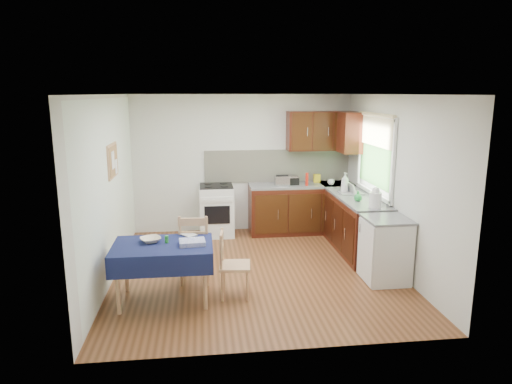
{
  "coord_description": "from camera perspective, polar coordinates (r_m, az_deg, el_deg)",
  "views": [
    {
      "loc": [
        -0.74,
        -6.16,
        2.52
      ],
      "look_at": [
        0.03,
        0.24,
        1.12
      ],
      "focal_mm": 32.0,
      "sensor_mm": 36.0,
      "label": 1
    }
  ],
  "objects": [
    {
      "name": "soap_bottle_a",
      "position": [
        7.68,
        11.04,
        1.15
      ],
      "size": [
        0.15,
        0.15,
        0.33
      ],
      "primitive_type": "imported",
      "rotation": [
        0.0,
        0.0,
        0.16
      ],
      "color": "white",
      "rests_on": "worktop_right"
    },
    {
      "name": "tea_towel",
      "position": [
        5.59,
        -7.97,
        -6.24
      ],
      "size": [
        0.33,
        0.26,
        0.05
      ],
      "primitive_type": "cube",
      "rotation": [
        0.0,
        0.0,
        0.08
      ],
      "color": "navy",
      "rests_on": "dining_table"
    },
    {
      "name": "book",
      "position": [
        5.91,
        -8.95,
        -5.45
      ],
      "size": [
        0.23,
        0.24,
        0.01
      ],
      "primitive_type": "imported",
      "rotation": [
        0.0,
        0.0,
        0.65
      ],
      "color": "white",
      "rests_on": "dining_table"
    },
    {
      "name": "wall_right",
      "position": [
        6.86,
        16.85,
        1.09
      ],
      "size": [
        0.02,
        4.2,
        2.5
      ],
      "primitive_type": "cube",
      "color": "silver",
      "rests_on": "ground"
    },
    {
      "name": "yellow_packet",
      "position": [
        8.49,
        7.62,
        1.7
      ],
      "size": [
        0.12,
        0.08,
        0.15
      ],
      "primitive_type": "cube",
      "rotation": [
        0.0,
        0.0,
        0.04
      ],
      "color": "yellow",
      "rests_on": "worktop_back"
    },
    {
      "name": "dish_rack",
      "position": [
        7.64,
        11.79,
        -0.05
      ],
      "size": [
        0.37,
        0.29,
        0.18
      ],
      "rotation": [
        0.0,
        0.0,
        -0.16
      ],
      "color": "gray",
      "rests_on": "worktop_right"
    },
    {
      "name": "corkboard",
      "position": [
        6.64,
        -17.47,
        3.75
      ],
      "size": [
        0.04,
        0.62,
        0.47
      ],
      "color": "tan",
      "rests_on": "wall_left"
    },
    {
      "name": "chair_near",
      "position": [
        5.77,
        -3.1,
        -8.76
      ],
      "size": [
        0.41,
        0.41,
        0.85
      ],
      "rotation": [
        0.0,
        0.0,
        1.47
      ],
      "color": "tan",
      "rests_on": "ground"
    },
    {
      "name": "worktop_right",
      "position": [
        7.42,
        12.56,
        -0.78
      ],
      "size": [
        0.6,
        1.7,
        0.04
      ],
      "primitive_type": "cube",
      "color": "slate",
      "rests_on": "base_cabinets"
    },
    {
      "name": "cup",
      "position": [
        8.3,
        9.38,
        1.2
      ],
      "size": [
        0.14,
        0.14,
        0.1
      ],
      "primitive_type": "imported",
      "rotation": [
        0.0,
        0.0,
        0.17
      ],
      "color": "white",
      "rests_on": "worktop_back"
    },
    {
      "name": "worktop_corner",
      "position": [
        8.49,
        10.02,
        0.95
      ],
      "size": [
        0.6,
        0.6,
        0.04
      ],
      "primitive_type": "cube",
      "color": "slate",
      "rests_on": "base_cabinets"
    },
    {
      "name": "soap_bottle_b",
      "position": [
        7.76,
        11.17,
        0.71
      ],
      "size": [
        0.12,
        0.11,
        0.19
      ],
      "primitive_type": "imported",
      "rotation": [
        0.0,
        0.0,
        2.02
      ],
      "color": "#1B50A1",
      "rests_on": "worktop_right"
    },
    {
      "name": "dining_table",
      "position": [
        5.7,
        -11.56,
        -7.43
      ],
      "size": [
        1.2,
        0.81,
        0.73
      ],
      "rotation": [
        0.0,
        0.0,
        0.12
      ],
      "color": "#0F0E39",
      "rests_on": "ground"
    },
    {
      "name": "chair_far",
      "position": [
        6.2,
        -7.68,
        -6.77
      ],
      "size": [
        0.46,
        0.46,
        0.96
      ],
      "rotation": [
        0.0,
        0.0,
        3.07
      ],
      "color": "tan",
      "rests_on": "ground"
    },
    {
      "name": "stove",
      "position": [
        8.23,
        -4.94,
        -2.27
      ],
      "size": [
        0.6,
        0.61,
        0.92
      ],
      "color": "white",
      "rests_on": "ground"
    },
    {
      "name": "base_cabinets",
      "position": [
        7.99,
        8.65,
        -3.03
      ],
      "size": [
        1.9,
        2.3,
        0.86
      ],
      "color": "black",
      "rests_on": "ground"
    },
    {
      "name": "worktop_back",
      "position": [
        8.32,
        5.73,
        0.86
      ],
      "size": [
        1.9,
        0.6,
        0.04
      ],
      "primitive_type": "cube",
      "color": "slate",
      "rests_on": "base_cabinets"
    },
    {
      "name": "sandwich_press",
      "position": [
        8.28,
        4.36,
        1.52
      ],
      "size": [
        0.27,
        0.23,
        0.16
      ],
      "rotation": [
        0.0,
        0.0,
        0.14
      ],
      "color": "black",
      "rests_on": "worktop_back"
    },
    {
      "name": "soap_bottle_c",
      "position": [
        7.13,
        12.62,
        -0.51
      ],
      "size": [
        0.16,
        0.16,
        0.16
      ],
      "primitive_type": "imported",
      "rotation": [
        0.0,
        0.0,
        3.59
      ],
      "color": "green",
      "rests_on": "worktop_right"
    },
    {
      "name": "ceiling",
      "position": [
        6.21,
        0.03,
        12.1
      ],
      "size": [
        4.0,
        4.2,
        0.02
      ],
      "primitive_type": "cube",
      "color": "white",
      "rests_on": "wall_back"
    },
    {
      "name": "upper_cabinets",
      "position": [
        8.3,
        9.1,
        7.5
      ],
      "size": [
        1.2,
        0.85,
        0.7
      ],
      "color": "black",
      "rests_on": "wall_back"
    },
    {
      "name": "window",
      "position": [
        7.43,
        14.69,
        5.17
      ],
      "size": [
        0.04,
        1.48,
        1.26
      ],
      "color": "#2A5623",
      "rests_on": "wall_right"
    },
    {
      "name": "fridge",
      "position": [
        6.46,
        15.89,
        -6.96
      ],
      "size": [
        0.58,
        0.6,
        0.89
      ],
      "color": "white",
      "rests_on": "ground"
    },
    {
      "name": "wall_left",
      "position": [
        6.41,
        -18.01,
        0.26
      ],
      "size": [
        0.02,
        4.2,
        2.5
      ],
      "primitive_type": "cube",
      "color": "white",
      "rests_on": "ground"
    },
    {
      "name": "spice_jar",
      "position": [
        5.7,
        -11.11,
        -5.82
      ],
      "size": [
        0.04,
        0.04,
        0.09
      ],
      "primitive_type": "cylinder",
      "color": "#227F2C",
      "rests_on": "dining_table"
    },
    {
      "name": "wall_front",
      "position": [
        4.32,
        3.38,
        -4.83
      ],
      "size": [
        4.0,
        0.02,
        2.5
      ],
      "primitive_type": "cube",
      "color": "silver",
      "rests_on": "ground"
    },
    {
      "name": "floor",
      "position": [
        6.7,
        0.02,
        -9.82
      ],
      "size": [
        4.2,
        4.2,
        0.0
      ],
      "primitive_type": "plane",
      "color": "#542E16",
      "rests_on": "ground"
    },
    {
      "name": "sauce_bottle",
      "position": [
        8.16,
        6.38,
        1.58
      ],
      "size": [
        0.05,
        0.05,
        0.23
      ],
      "primitive_type": "cylinder",
      "color": "red",
      "rests_on": "worktop_back"
    },
    {
      "name": "wall_back",
      "position": [
        8.39,
        -1.7,
        3.57
      ],
      "size": [
        4.0,
        0.02,
        2.5
      ],
      "primitive_type": "cube",
      "color": "silver",
      "rests_on": "ground"
    },
    {
      "name": "toaster",
      "position": [
        8.13,
        3.27,
        1.42
      ],
      "size": [
        0.26,
        0.16,
        0.2
      ],
      "rotation": [
        0.0,
        0.0,
        0.18
      ],
      "color": "#BBBBC0",
      "rests_on": "worktop_back"
    },
    {
      "name": "kettle",
      "position": [
        6.79,
        14.69,
        -0.79
      ],
      "size": [
        0.18,
        0.18,
        0.3
      ],
      "color": "white",
      "rests_on": "worktop_right"
    },
    {
      "name": "plate_bowl",
      "position": [
        5.77,
        -13.05,
        -5.83
      ],
      "size": [
        0.32,
        0.32,
        0.06
      ],
      "primitive_type": "imported",
      "rotation": [
        0.0,
        0.0,
        0.4
      ],
      "color": "beige",
      "rests_on": "dining_table"
    },
    {
      "name": "splashback",
      "position": [
        8.47,
        2.71,
        3.3
      ],
      "size": [
        2.7,
        0.02,
        0.6
      ],
      "primitive_type": "cube",
      "color": "beige",
      "rests_on": "wall_back"
    }
  ]
}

